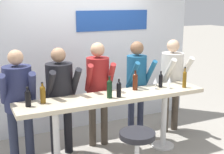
{
  "coord_description": "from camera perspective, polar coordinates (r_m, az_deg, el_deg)",
  "views": [
    {
      "loc": [
        -1.84,
        -3.83,
        2.27
      ],
      "look_at": [
        0.0,
        0.08,
        1.22
      ],
      "focal_mm": 50.0,
      "sensor_mm": 36.0,
      "label": 1
    }
  ],
  "objects": [
    {
      "name": "wine_glass_1",
      "position": [
        4.84,
        10.48,
        -0.62
      ],
      "size": [
        0.07,
        0.07,
        0.18
      ],
      "color": "silver",
      "rests_on": "tasting_table"
    },
    {
      "name": "wine_bottle_0",
      "position": [
        4.29,
        -0.47,
        -2.01
      ],
      "size": [
        0.07,
        0.07,
        0.31
      ],
      "color": "black",
      "rests_on": "tasting_table"
    },
    {
      "name": "person_center_left",
      "position": [
        4.83,
        -2.56,
        -1.15
      ],
      "size": [
        0.48,
        0.58,
        1.67
      ],
      "rotation": [
        0.0,
        0.0,
        -0.19
      ],
      "color": "#473D33",
      "rests_on": "ground_plane"
    },
    {
      "name": "wine_glass_0",
      "position": [
        4.78,
        7.96,
        -0.72
      ],
      "size": [
        0.07,
        0.07,
        0.18
      ],
      "color": "silver",
      "rests_on": "tasting_table"
    },
    {
      "name": "person_center",
      "position": [
        5.09,
        4.54,
        -0.44
      ],
      "size": [
        0.39,
        0.5,
        1.65
      ],
      "rotation": [
        0.0,
        0.0,
        -0.01
      ],
      "color": "#23283D",
      "rests_on": "ground_plane"
    },
    {
      "name": "wine_bottle_1",
      "position": [
        4.69,
        4.26,
        -0.7
      ],
      "size": [
        0.08,
        0.08,
        0.31
      ],
      "color": "#4C1E0F",
      "rests_on": "tasting_table"
    },
    {
      "name": "wine_bottle_5",
      "position": [
        4.17,
        -12.55,
        -2.97
      ],
      "size": [
        0.07,
        0.07,
        0.29
      ],
      "color": "brown",
      "rests_on": "tasting_table"
    },
    {
      "name": "wine_bottle_4",
      "position": [
        4.09,
        -15.14,
        -3.61
      ],
      "size": [
        0.07,
        0.07,
        0.26
      ],
      "color": "black",
      "rests_on": "tasting_table"
    },
    {
      "name": "person_far_left",
      "position": [
        4.52,
        -16.76,
        -3.16
      ],
      "size": [
        0.52,
        0.59,
        1.64
      ],
      "rotation": [
        0.0,
        0.0,
        -0.13
      ],
      "color": "#23283D",
      "rests_on": "ground_plane"
    },
    {
      "name": "bar_stool",
      "position": [
        3.97,
        4.59,
        -13.14
      ],
      "size": [
        0.46,
        0.46,
        0.72
      ],
      "color": "silver",
      "rests_on": "ground_plane"
    },
    {
      "name": "person_left",
      "position": [
        4.6,
        -9.49,
        -2.48
      ],
      "size": [
        0.48,
        0.56,
        1.63
      ],
      "rotation": [
        0.0,
        0.0,
        0.05
      ],
      "color": "black",
      "rests_on": "ground_plane"
    },
    {
      "name": "person_center_right",
      "position": [
        5.49,
        10.93,
        0.19
      ],
      "size": [
        0.45,
        0.54,
        1.64
      ],
      "rotation": [
        0.0,
        0.0,
        -0.02
      ],
      "color": "#473D33",
      "rests_on": "ground_plane"
    },
    {
      "name": "wine_bottle_3",
      "position": [
        4.88,
        8.9,
        -0.53
      ],
      "size": [
        0.06,
        0.06,
        0.26
      ],
      "color": "black",
      "rests_on": "tasting_table"
    },
    {
      "name": "wine_bottle_2",
      "position": [
        4.33,
        1.26,
        -2.17
      ],
      "size": [
        0.07,
        0.07,
        0.26
      ],
      "color": "black",
      "rests_on": "tasting_table"
    },
    {
      "name": "tasting_table",
      "position": [
        4.49,
        0.44,
        -5.1
      ],
      "size": [
        2.8,
        0.53,
        0.97
      ],
      "color": "beige",
      "rests_on": "ground_plane"
    },
    {
      "name": "back_wall",
      "position": [
        5.59,
        -5.65,
        4.93
      ],
      "size": [
        4.4,
        0.12,
        2.84
      ],
      "color": "silver",
      "rests_on": "ground_plane"
    },
    {
      "name": "wine_bottle_6",
      "position": [
        4.93,
        13.13,
        -0.26
      ],
      "size": [
        0.06,
        0.06,
        0.32
      ],
      "color": "brown",
      "rests_on": "tasting_table"
    }
  ]
}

